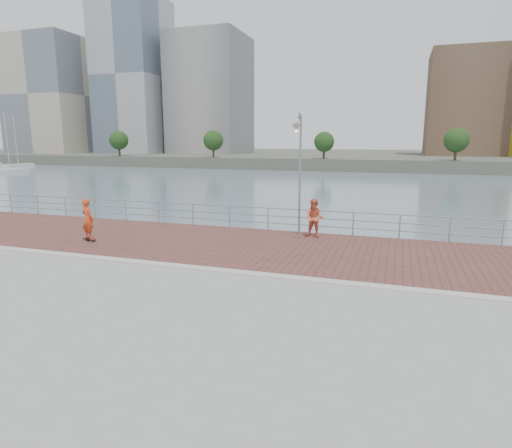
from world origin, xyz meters
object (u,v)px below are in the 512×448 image
(bystander, at_px, (314,218))
(guardrail, at_px, (288,217))
(skateboarder, at_px, (88,219))
(street_lamp, at_px, (298,153))

(bystander, bearing_deg, guardrail, 151.49)
(skateboarder, bearing_deg, street_lamp, -135.24)
(street_lamp, relative_size, skateboarder, 2.98)
(guardrail, distance_m, bystander, 1.76)
(guardrail, height_order, skateboarder, skateboarder)
(street_lamp, bearing_deg, guardrail, 125.50)
(guardrail, bearing_deg, street_lamp, -54.50)
(guardrail, height_order, street_lamp, street_lamp)
(guardrail, xyz_separation_m, skateboarder, (-7.78, -4.79, 0.31))
(guardrail, bearing_deg, skateboarder, -148.37)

